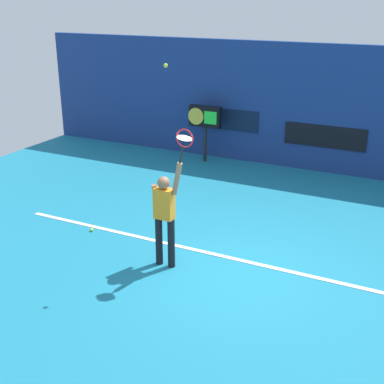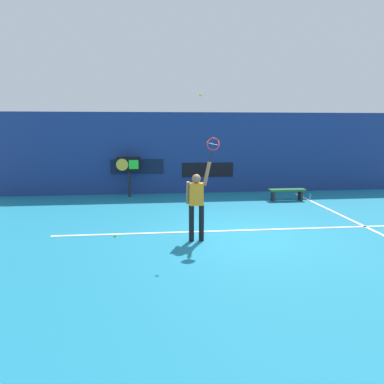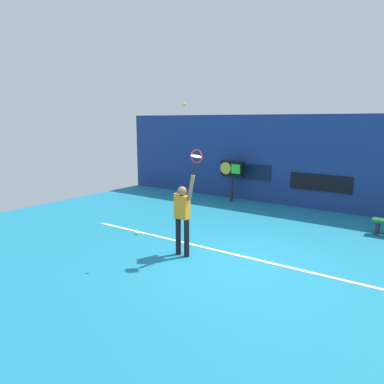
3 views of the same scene
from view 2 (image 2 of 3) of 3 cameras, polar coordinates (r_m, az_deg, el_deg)
The scene contains 13 objects.
ground_plane at distance 9.59m, azimuth 8.00°, elevation -6.82°, with size 18.00×18.00×0.00m, color teal.
back_wall at distance 15.39m, azimuth 2.49°, elevation 6.24°, with size 18.00×0.20×3.42m, color navy.
sponsor_banner_center at distance 15.34m, azimuth 2.54°, elevation 3.57°, with size 2.20×0.03×0.60m, color black.
sponsor_banner_portside at distance 15.17m, azimuth -8.76°, elevation 4.05°, with size 2.20×0.03×0.60m, color #0C1933.
court_baseline at distance 9.96m, azimuth 7.44°, elevation -6.12°, with size 10.00×0.10×0.01m, color white.
court_sideline at distance 12.73m, azimuth 22.13°, elevation -3.18°, with size 0.10×7.00×0.01m, color white.
tennis_player at distance 8.78m, azimuth 0.72°, elevation -1.52°, with size 0.61×0.31×1.99m.
tennis_racket at distance 8.66m, azimuth 3.37°, elevation 7.44°, with size 0.37×0.27×0.62m.
tennis_ball at distance 8.61m, azimuth 1.37°, elevation 15.24°, with size 0.07×0.07×0.07m, color #CCE033.
scoreboard_clock at distance 14.66m, azimuth -10.11°, elevation 4.10°, with size 0.96×0.20×1.63m.
court_bench at distance 14.27m, azimuth 14.93°, elevation 0.01°, with size 1.40×0.36×0.45m.
water_bottle at distance 14.67m, azimuth 18.32°, elevation -0.76°, with size 0.07×0.07×0.24m, color #338CD8.
spare_ball at distance 9.57m, azimuth -12.17°, elevation -6.80°, with size 0.07×0.07×0.07m, color #CCE033.
Camera 2 is at (-2.27, -8.88, 2.83)m, focal length 33.38 mm.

